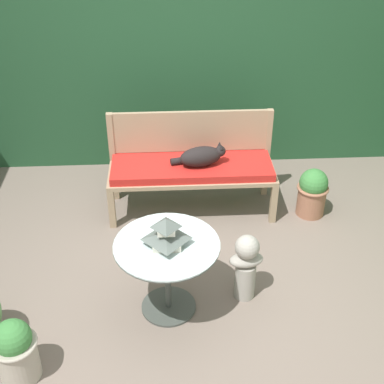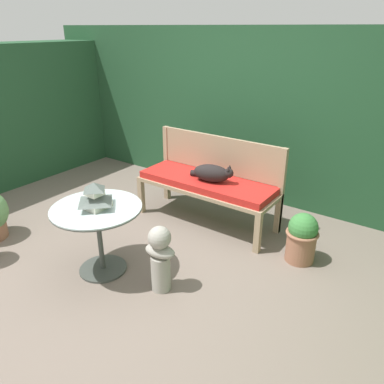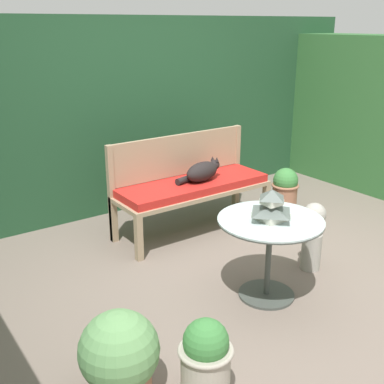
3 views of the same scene
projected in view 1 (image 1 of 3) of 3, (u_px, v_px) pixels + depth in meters
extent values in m
plane|color=#75665B|center=(180.00, 282.00, 4.45)|extent=(30.00, 30.00, 0.00)
cube|color=#234C2D|center=(170.00, 60.00, 5.93)|extent=(6.40, 1.00, 2.06)
cube|color=tan|center=(112.00, 209.00, 4.97)|extent=(0.06, 0.06, 0.41)
cube|color=tan|center=(274.00, 204.00, 5.04)|extent=(0.06, 0.06, 0.41)
cube|color=tan|center=(115.00, 181.00, 5.37)|extent=(0.06, 0.06, 0.41)
cube|color=tan|center=(265.00, 176.00, 5.44)|extent=(0.06, 0.06, 0.41)
cube|color=tan|center=(192.00, 172.00, 5.08)|extent=(1.58, 0.54, 0.04)
cube|color=red|center=(192.00, 167.00, 5.05)|extent=(1.52, 0.50, 0.07)
cube|color=tan|center=(113.00, 157.00, 5.23)|extent=(0.06, 0.06, 0.94)
cube|color=tan|center=(267.00, 153.00, 5.30)|extent=(0.06, 0.06, 0.94)
cube|color=tan|center=(190.00, 131.00, 5.12)|extent=(1.52, 0.04, 0.42)
ellipsoid|color=black|center=(201.00, 157.00, 4.96)|extent=(0.43, 0.27, 0.19)
sphere|color=black|center=(220.00, 151.00, 4.98)|extent=(0.10, 0.10, 0.10)
cone|color=black|center=(220.00, 144.00, 4.97)|extent=(0.04, 0.04, 0.05)
cone|color=black|center=(221.00, 147.00, 4.93)|extent=(0.04, 0.04, 0.05)
cylinder|color=black|center=(182.00, 160.00, 5.02)|extent=(0.23, 0.11, 0.07)
cylinder|color=#424742|center=(169.00, 306.00, 4.20)|extent=(0.43, 0.43, 0.02)
cylinder|color=#424742|center=(168.00, 278.00, 4.03)|extent=(0.04, 0.04, 0.62)
cylinder|color=silver|center=(167.00, 245.00, 3.86)|extent=(0.78, 0.78, 0.01)
torus|color=#424742|center=(167.00, 246.00, 3.86)|extent=(0.78, 0.78, 0.02)
cube|color=silver|center=(167.00, 241.00, 3.84)|extent=(0.20, 0.20, 0.05)
pyramid|color=#56605B|center=(166.00, 235.00, 3.81)|extent=(0.27, 0.27, 0.06)
cube|color=silver|center=(166.00, 229.00, 3.78)|extent=(0.12, 0.12, 0.05)
pyramid|color=#56605B|center=(166.00, 223.00, 3.75)|extent=(0.17, 0.17, 0.07)
cylinder|color=#A39E93|center=(245.00, 280.00, 4.23)|extent=(0.16, 0.16, 0.32)
ellipsoid|color=#A39E93|center=(246.00, 260.00, 4.11)|extent=(0.28, 0.19, 0.10)
sphere|color=#A39E93|center=(247.00, 247.00, 4.04)|extent=(0.19, 0.19, 0.19)
cylinder|color=#ADA393|center=(18.00, 359.00, 3.59)|extent=(0.28, 0.28, 0.32)
torus|color=#ADA393|center=(14.00, 344.00, 3.51)|extent=(0.31, 0.31, 0.03)
sphere|color=#3D7F3D|center=(12.00, 338.00, 3.48)|extent=(0.25, 0.25, 0.25)
cylinder|color=#9E664C|center=(311.00, 200.00, 5.18)|extent=(0.27, 0.27, 0.30)
torus|color=#9E664C|center=(313.00, 188.00, 5.10)|extent=(0.31, 0.31, 0.03)
sphere|color=#3D7F3D|center=(314.00, 183.00, 5.07)|extent=(0.27, 0.27, 0.27)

